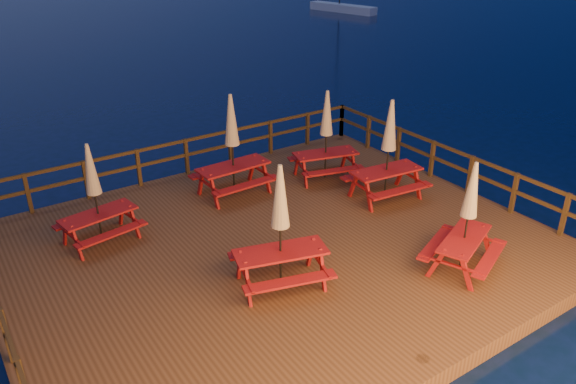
% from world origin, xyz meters
% --- Properties ---
extents(ground, '(500.00, 500.00, 0.00)m').
position_xyz_m(ground, '(0.00, 0.00, 0.00)').
color(ground, black).
rests_on(ground, ground).
extents(deck, '(12.00, 10.00, 0.40)m').
position_xyz_m(deck, '(0.00, 0.00, 0.20)').
color(deck, '#4D2E18').
rests_on(deck, ground).
extents(deck_piles, '(11.44, 9.44, 1.40)m').
position_xyz_m(deck_piles, '(0.00, 0.00, -0.30)').
color(deck_piles, '#382412').
rests_on(deck_piles, ground).
extents(railing, '(11.80, 9.75, 1.10)m').
position_xyz_m(railing, '(0.00, 1.78, 1.16)').
color(railing, '#382412').
rests_on(railing, deck).
extents(sailboat, '(2.62, 6.52, 9.58)m').
position_xyz_m(sailboat, '(26.21, 29.76, 0.32)').
color(sailboat, white).
rests_on(sailboat, ground).
extents(picnic_table_0, '(2.08, 1.78, 2.74)m').
position_xyz_m(picnic_table_0, '(3.75, 0.39, 1.82)').
color(picnic_table_0, maroon).
rests_on(picnic_table_0, deck).
extents(picnic_table_1, '(2.02, 1.68, 2.81)m').
position_xyz_m(picnic_table_1, '(0.50, 2.91, 1.86)').
color(picnic_table_1, maroon).
rests_on(picnic_table_1, deck).
extents(picnic_table_2, '(1.91, 1.66, 2.44)m').
position_xyz_m(picnic_table_2, '(-3.33, 2.42, 1.67)').
color(picnic_table_2, maroon).
rests_on(picnic_table_2, deck).
extents(picnic_table_3, '(2.23, 2.00, 2.69)m').
position_xyz_m(picnic_table_3, '(-0.81, -1.39, 1.80)').
color(picnic_table_3, maroon).
rests_on(picnic_table_3, deck).
extents(picnic_table_4, '(2.15, 1.92, 2.61)m').
position_xyz_m(picnic_table_4, '(3.21, 2.35, 1.75)').
color(picnic_table_4, maroon).
rests_on(picnic_table_4, deck).
extents(picnic_table_5, '(2.14, 1.97, 2.47)m').
position_xyz_m(picnic_table_5, '(2.77, -3.05, 1.68)').
color(picnic_table_5, maroon).
rests_on(picnic_table_5, deck).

